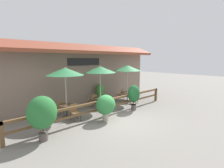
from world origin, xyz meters
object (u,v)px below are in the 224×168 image
(chair_near_wallside, at_px, (59,107))
(chair_middle_wallside, at_px, (93,99))
(dining_table_middle, at_px, (100,100))
(chair_middle_streetside, at_px, (109,103))
(potted_plant_corner_fern, at_px, (134,94))
(patio_umbrella_far, at_px, (128,68))
(chair_near_streetside, at_px, (75,111))
(dining_table_near, at_px, (67,107))
(chair_far_streetside, at_px, (134,97))
(patio_umbrella_middle, at_px, (100,70))
(chair_far_wallside, at_px, (121,94))
(dining_table_far, at_px, (127,94))
(potted_plant_tall_tropical, at_px, (106,105))
(potted_plant_small_flowering, at_px, (42,113))
(potted_plant_broad_leaf, at_px, (100,91))
(patio_umbrella_near, at_px, (65,72))

(chair_near_wallside, height_order, chair_middle_wallside, same)
(dining_table_middle, xyz_separation_m, chair_middle_streetside, (0.05, -0.72, -0.09))
(chair_middle_streetside, bearing_deg, potted_plant_corner_fern, -42.05)
(patio_umbrella_far, bearing_deg, chair_near_streetside, -171.77)
(dining_table_near, relative_size, potted_plant_corner_fern, 0.55)
(chair_middle_streetside, height_order, chair_far_streetside, same)
(patio_umbrella_middle, xyz_separation_m, dining_table_middle, (-0.00, 0.00, -1.97))
(patio_umbrella_far, xyz_separation_m, chair_far_wallside, (-0.02, 0.64, -2.06))
(potted_plant_corner_fern, bearing_deg, dining_table_far, 51.39)
(patio_umbrella_middle, xyz_separation_m, potted_plant_tall_tropical, (-1.31, -1.97, -1.71))
(chair_far_wallside, height_order, potted_plant_small_flowering, potted_plant_small_flowering)
(dining_table_middle, bearing_deg, patio_umbrella_middle, 0.00)
(dining_table_middle, bearing_deg, dining_table_far, -1.36)
(chair_middle_streetside, height_order, potted_plant_broad_leaf, potted_plant_broad_leaf)
(dining_table_middle, distance_m, chair_middle_streetside, 0.73)
(chair_middle_streetside, height_order, chair_far_wallside, same)
(potted_plant_small_flowering, bearing_deg, chair_middle_wallside, 30.31)
(patio_umbrella_middle, relative_size, dining_table_middle, 3.15)
(dining_table_far, distance_m, potted_plant_tall_tropical, 4.35)
(patio_umbrella_far, height_order, potted_plant_small_flowering, patio_umbrella_far)
(patio_umbrella_near, bearing_deg, chair_middle_wallside, 17.68)
(chair_middle_wallside, bearing_deg, chair_near_wallside, 4.82)
(chair_near_wallside, xyz_separation_m, potted_plant_small_flowering, (-2.04, -2.60, 0.65))
(chair_middle_streetside, bearing_deg, potted_plant_tall_tropical, -136.33)
(potted_plant_small_flowering, height_order, potted_plant_corner_fern, potted_plant_small_flowering)
(patio_umbrella_middle, distance_m, potted_plant_tall_tropical, 2.92)
(chair_near_streetside, height_order, potted_plant_corner_fern, potted_plant_corner_fern)
(dining_table_middle, bearing_deg, patio_umbrella_far, -1.36)
(patio_umbrella_far, bearing_deg, chair_middle_wallside, 163.33)
(chair_near_wallside, bearing_deg, patio_umbrella_near, 94.23)
(chair_near_wallside, height_order, dining_table_far, chair_near_wallside)
(dining_table_near, height_order, potted_plant_corner_fern, potted_plant_corner_fern)
(chair_far_wallside, bearing_deg, chair_near_streetside, 2.50)
(chair_middle_wallside, relative_size, patio_umbrella_far, 0.30)
(dining_table_far, relative_size, chair_far_wallside, 1.04)
(patio_umbrella_near, distance_m, chair_far_streetside, 5.49)
(chair_middle_streetside, bearing_deg, patio_umbrella_middle, 95.74)
(potted_plant_corner_fern, bearing_deg, chair_near_wallside, 146.73)
(potted_plant_tall_tropical, bearing_deg, chair_middle_streetside, 42.27)
(dining_table_far, relative_size, potted_plant_corner_fern, 0.55)
(patio_umbrella_far, bearing_deg, potted_plant_small_flowering, -165.31)
(dining_table_near, distance_m, potted_plant_corner_fern, 4.11)
(patio_umbrella_near, distance_m, dining_table_near, 1.97)
(chair_far_streetside, bearing_deg, potted_plant_broad_leaf, 118.97)
(dining_table_near, relative_size, chair_middle_wallside, 1.04)
(potted_plant_small_flowering, height_order, potted_plant_broad_leaf, potted_plant_small_flowering)
(dining_table_near, relative_size, chair_near_wallside, 1.04)
(chair_near_streetside, bearing_deg, patio_umbrella_middle, 22.81)
(chair_far_wallside, bearing_deg, potted_plant_tall_tropical, 20.49)
(patio_umbrella_near, relative_size, patio_umbrella_middle, 1.00)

